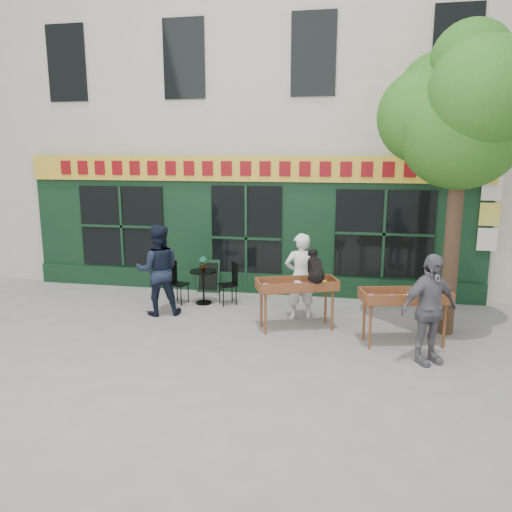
# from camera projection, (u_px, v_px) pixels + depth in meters

# --- Properties ---
(ground) EXTENTS (80.00, 80.00, 0.00)m
(ground) POSITION_uv_depth(u_px,v_px,m) (222.00, 323.00, 10.01)
(ground) COLOR slate
(ground) RESTS_ON ground
(building) EXTENTS (14.00, 7.26, 10.00)m
(building) POSITION_uv_depth(u_px,v_px,m) (272.00, 97.00, 14.75)
(building) COLOR beige
(building) RESTS_ON ground
(street_tree) EXTENTS (3.05, 2.90, 5.60)m
(street_tree) POSITION_uv_depth(u_px,v_px,m) (465.00, 109.00, 8.71)
(street_tree) COLOR #382619
(street_tree) RESTS_ON ground
(book_cart_center) EXTENTS (1.62, 1.10, 0.99)m
(book_cart_center) POSITION_uv_depth(u_px,v_px,m) (297.00, 288.00, 9.54)
(book_cart_center) COLOR brown
(book_cart_center) RESTS_ON ground
(dog) EXTENTS (0.53, 0.68, 0.60)m
(dog) POSITION_uv_depth(u_px,v_px,m) (315.00, 265.00, 9.33)
(dog) COLOR black
(dog) RESTS_ON book_cart_center
(woman) EXTENTS (0.76, 0.63, 1.78)m
(woman) POSITION_uv_depth(u_px,v_px,m) (300.00, 276.00, 10.15)
(woman) COLOR white
(woman) RESTS_ON ground
(book_cart_right) EXTENTS (1.60, 0.94, 0.99)m
(book_cart_right) POSITION_uv_depth(u_px,v_px,m) (405.00, 300.00, 8.76)
(book_cart_right) COLOR brown
(book_cart_right) RESTS_ON ground
(man_right) EXTENTS (1.13, 0.94, 1.81)m
(man_right) POSITION_uv_depth(u_px,v_px,m) (429.00, 309.00, 7.96)
(man_right) COLOR slate
(man_right) RESTS_ON ground
(bistro_table) EXTENTS (0.60, 0.60, 0.76)m
(bistro_table) POSITION_uv_depth(u_px,v_px,m) (203.00, 280.00, 11.22)
(bistro_table) COLOR black
(bistro_table) RESTS_ON ground
(bistro_chair_left) EXTENTS (0.44, 0.44, 0.95)m
(bistro_chair_left) POSITION_uv_depth(u_px,v_px,m) (175.00, 279.00, 11.27)
(bistro_chair_left) COLOR black
(bistro_chair_left) RESTS_ON ground
(bistro_chair_right) EXTENTS (0.50, 0.50, 0.95)m
(bistro_chair_right) POSITION_uv_depth(u_px,v_px,m) (231.00, 280.00, 11.20)
(bistro_chair_right) COLOR black
(bistro_chair_right) RESTS_ON ground
(potted_plant) EXTENTS (0.18, 0.12, 0.33)m
(potted_plant) POSITION_uv_depth(u_px,v_px,m) (203.00, 264.00, 11.15)
(potted_plant) COLOR gray
(potted_plant) RESTS_ON bistro_table
(man_left) EXTENTS (1.13, 1.01, 1.91)m
(man_left) POSITION_uv_depth(u_px,v_px,m) (158.00, 270.00, 10.41)
(man_left) COLOR black
(man_left) RESTS_ON ground
(chalkboard) EXTENTS (0.56, 0.21, 0.79)m
(chalkboard) POSITION_uv_depth(u_px,v_px,m) (208.00, 276.00, 12.21)
(chalkboard) COLOR black
(chalkboard) RESTS_ON ground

